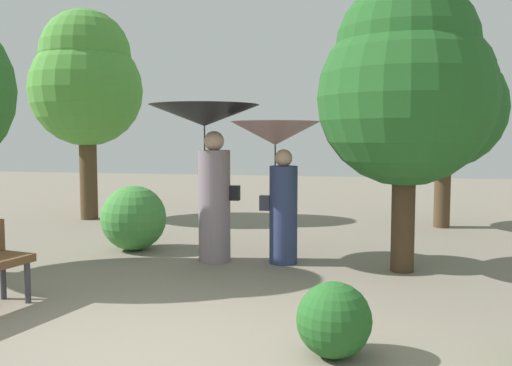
# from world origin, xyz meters

# --- Properties ---
(ground_plane) EXTENTS (40.00, 40.00, 0.00)m
(ground_plane) POSITION_xyz_m (0.00, 0.00, 0.00)
(ground_plane) COLOR gray
(person_left) EXTENTS (1.49, 1.49, 2.12)m
(person_left) POSITION_xyz_m (-0.55, 3.28, 1.60)
(person_left) COLOR gray
(person_left) RESTS_ON ground
(person_right) EXTENTS (1.19, 1.19, 1.89)m
(person_right) POSITION_xyz_m (0.39, 3.36, 1.41)
(person_right) COLOR navy
(person_right) RESTS_ON ground
(tree_near_right) EXTENTS (2.19, 2.19, 3.63)m
(tree_near_right) POSITION_xyz_m (2.01, 3.25, 2.35)
(tree_near_right) COLOR #42301E
(tree_near_right) RESTS_ON ground
(tree_mid_left) EXTENTS (2.27, 2.27, 4.25)m
(tree_mid_left) POSITION_xyz_m (-4.12, 6.47, 2.85)
(tree_mid_left) COLOR #4C3823
(tree_mid_left) RESTS_ON ground
(tree_mid_right) EXTENTS (2.23, 2.23, 3.71)m
(tree_mid_right) POSITION_xyz_m (2.88, 6.92, 2.41)
(tree_mid_right) COLOR #4C3823
(tree_mid_right) RESTS_ON ground
(bush_path_left) EXTENTS (0.58, 0.58, 0.58)m
(bush_path_left) POSITION_xyz_m (1.37, 0.32, 0.29)
(bush_path_left) COLOR #235B23
(bush_path_left) RESTS_ON ground
(bush_path_right) EXTENTS (0.97, 0.97, 0.97)m
(bush_path_right) POSITION_xyz_m (-1.85, 3.73, 0.48)
(bush_path_right) COLOR #428C3D
(bush_path_right) RESTS_ON ground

